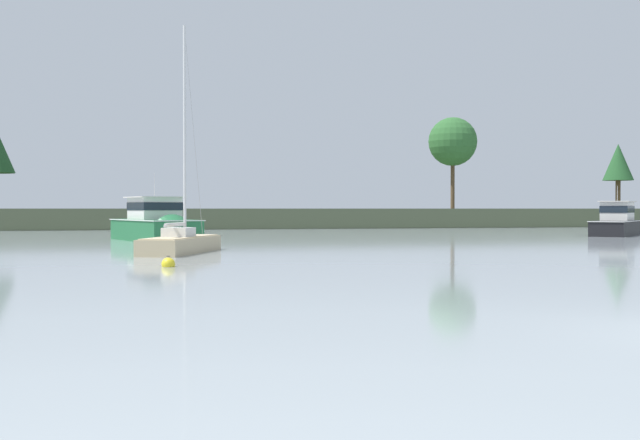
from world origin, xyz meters
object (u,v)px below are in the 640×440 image
Objects in this scene: cruiser_green at (159,231)px; mooring_buoy_yellow at (168,264)px; cruiser_black at (618,227)px; sailboat_sand at (181,248)px.

cruiser_green is 19.01× the size of mooring_buoy_yellow.
sailboat_sand reaches higher than cruiser_black.
cruiser_green is 12.22m from sailboat_sand.
cruiser_black is at bearing 35.52° from mooring_buoy_yellow.
cruiser_black is 0.71× the size of sailboat_sand.
cruiser_green is at bearing 89.02° from mooring_buoy_yellow.
sailboat_sand is 7.88m from mooring_buoy_yellow.
sailboat_sand is (-31.28, -15.11, -0.36)m from cruiser_black.
cruiser_black is 14.63× the size of mooring_buoy_yellow.
cruiser_green is (-31.79, -2.90, 0.01)m from cruiser_black.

